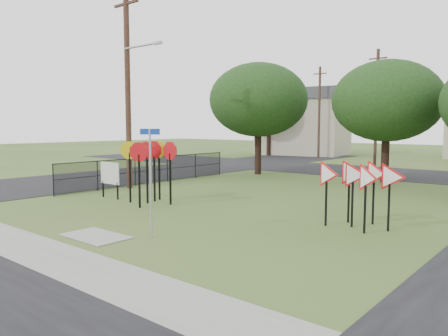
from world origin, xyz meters
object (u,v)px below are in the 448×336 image
at_px(street_name_sign, 151,176).
at_px(yield_sign_cluster, 359,178).
at_px(info_board, 110,174).
at_px(stop_sign_cluster, 150,157).

xyz_separation_m(street_name_sign, yield_sign_cluster, (3.96, 5.03, -0.20)).
height_order(street_name_sign, yield_sign_cluster, street_name_sign).
height_order(street_name_sign, info_board, street_name_sign).
xyz_separation_m(stop_sign_cluster, info_board, (-2.27, -0.35, -0.84)).
relative_size(street_name_sign, stop_sign_cluster, 1.20).
bearing_deg(yield_sign_cluster, stop_sign_cluster, -170.94).
relative_size(street_name_sign, yield_sign_cluster, 1.14).
xyz_separation_m(yield_sign_cluster, info_board, (-10.59, -1.68, -0.51)).
bearing_deg(yield_sign_cluster, info_board, -171.00).
bearing_deg(stop_sign_cluster, info_board, -171.20).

